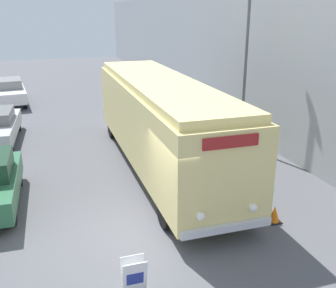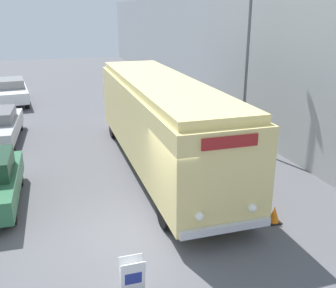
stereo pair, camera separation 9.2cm
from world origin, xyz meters
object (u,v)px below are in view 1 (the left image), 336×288
at_px(vintage_bus, 161,120).
at_px(streetlamp, 247,36).
at_px(sign_board, 134,277).
at_px(parked_car_far, 9,91).
at_px(traffic_cone, 274,214).

distance_m(vintage_bus, streetlamp, 4.96).
height_order(sign_board, streetlamp, streetlamp).
height_order(sign_board, parked_car_far, parked_car_far).
relative_size(vintage_bus, traffic_cone, 22.94).
xyz_separation_m(parked_car_far, traffic_cone, (7.80, -17.44, -0.56)).
distance_m(sign_board, traffic_cone, 4.66).
xyz_separation_m(vintage_bus, parked_car_far, (-5.96, 12.66, -1.04)).
xyz_separation_m(sign_board, traffic_cone, (4.34, 1.68, -0.17)).
bearing_deg(vintage_bus, sign_board, -111.22).
bearing_deg(sign_board, traffic_cone, 21.10).
distance_m(vintage_bus, traffic_cone, 5.36).
relative_size(sign_board, streetlamp, 0.12).
distance_m(vintage_bus, sign_board, 7.07).
relative_size(parked_car_far, traffic_cone, 9.67).
distance_m(sign_board, streetlamp, 10.86).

